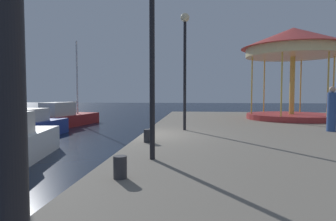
{
  "coord_description": "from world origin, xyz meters",
  "views": [
    {
      "loc": [
        2.03,
        -10.56,
        2.3
      ],
      "look_at": [
        0.5,
        4.84,
        1.39
      ],
      "focal_mm": 31.24,
      "sensor_mm": 36.0,
      "label": 1
    }
  ],
  "objects_px": {
    "lamp_post_far_end": "(185,52)",
    "sailboat_white": "(1,146)",
    "carousel": "(293,51)",
    "sailboat_red": "(67,117)",
    "motorboat_blue": "(29,126)",
    "bollard_north": "(120,167)",
    "bollard_south": "(148,136)",
    "lamp_post_mid_promenade": "(152,28)",
    "person_mid_promenade": "(332,110)"
  },
  "relations": [
    {
      "from": "lamp_post_far_end",
      "to": "sailboat_white",
      "type": "bearing_deg",
      "value": -149.2
    },
    {
      "from": "carousel",
      "to": "sailboat_red",
      "type": "bearing_deg",
      "value": 172.03
    },
    {
      "from": "sailboat_red",
      "to": "lamp_post_far_end",
      "type": "height_order",
      "value": "sailboat_red"
    },
    {
      "from": "motorboat_blue",
      "to": "sailboat_white",
      "type": "bearing_deg",
      "value": -66.07
    },
    {
      "from": "sailboat_white",
      "to": "bollard_north",
      "type": "relative_size",
      "value": 15.88
    },
    {
      "from": "lamp_post_far_end",
      "to": "bollard_north",
      "type": "relative_size",
      "value": 11.81
    },
    {
      "from": "bollard_north",
      "to": "bollard_south",
      "type": "distance_m",
      "value": 3.81
    },
    {
      "from": "sailboat_white",
      "to": "sailboat_red",
      "type": "bearing_deg",
      "value": 104.82
    },
    {
      "from": "motorboat_blue",
      "to": "sailboat_white",
      "type": "relative_size",
      "value": 0.68
    },
    {
      "from": "sailboat_white",
      "to": "lamp_post_mid_promenade",
      "type": "xyz_separation_m",
      "value": [
        5.13,
        -2.02,
        3.11
      ]
    },
    {
      "from": "carousel",
      "to": "person_mid_promenade",
      "type": "distance_m",
      "value": 6.32
    },
    {
      "from": "motorboat_blue",
      "to": "lamp_post_far_end",
      "type": "distance_m",
      "value": 9.34
    },
    {
      "from": "motorboat_blue",
      "to": "bollard_south",
      "type": "distance_m",
      "value": 9.27
    },
    {
      "from": "carousel",
      "to": "bollard_south",
      "type": "height_order",
      "value": "carousel"
    },
    {
      "from": "lamp_post_mid_promenade",
      "to": "person_mid_promenade",
      "type": "relative_size",
      "value": 2.43
    },
    {
      "from": "sailboat_white",
      "to": "sailboat_red",
      "type": "xyz_separation_m",
      "value": [
        -2.93,
        11.09,
        -0.01
      ]
    },
    {
      "from": "person_mid_promenade",
      "to": "bollard_north",
      "type": "bearing_deg",
      "value": -133.08
    },
    {
      "from": "motorboat_blue",
      "to": "sailboat_white",
      "type": "distance_m",
      "value": 6.53
    },
    {
      "from": "bollard_south",
      "to": "sailboat_white",
      "type": "bearing_deg",
      "value": -176.99
    },
    {
      "from": "motorboat_blue",
      "to": "bollard_north",
      "type": "relative_size",
      "value": 10.85
    },
    {
      "from": "motorboat_blue",
      "to": "carousel",
      "type": "bearing_deg",
      "value": 12.19
    },
    {
      "from": "sailboat_red",
      "to": "sailboat_white",
      "type": "bearing_deg",
      "value": -75.18
    },
    {
      "from": "sailboat_red",
      "to": "bollard_south",
      "type": "xyz_separation_m",
      "value": [
        7.57,
        -10.85,
        0.36
      ]
    },
    {
      "from": "sailboat_white",
      "to": "person_mid_promenade",
      "type": "relative_size",
      "value": 3.57
    },
    {
      "from": "bollard_south",
      "to": "person_mid_promenade",
      "type": "distance_m",
      "value": 7.58
    },
    {
      "from": "sailboat_white",
      "to": "carousel",
      "type": "bearing_deg",
      "value": 37.88
    },
    {
      "from": "sailboat_red",
      "to": "person_mid_promenade",
      "type": "distance_m",
      "value": 16.27
    },
    {
      "from": "sailboat_white",
      "to": "bollard_north",
      "type": "height_order",
      "value": "sailboat_white"
    },
    {
      "from": "carousel",
      "to": "lamp_post_far_end",
      "type": "height_order",
      "value": "carousel"
    },
    {
      "from": "bollard_south",
      "to": "bollard_north",
      "type": "bearing_deg",
      "value": -87.64
    },
    {
      "from": "lamp_post_far_end",
      "to": "bollard_north",
      "type": "distance_m",
      "value": 7.59
    },
    {
      "from": "motorboat_blue",
      "to": "sailboat_red",
      "type": "bearing_deg",
      "value": 93.21
    },
    {
      "from": "carousel",
      "to": "lamp_post_mid_promenade",
      "type": "distance_m",
      "value": 12.87
    },
    {
      "from": "motorboat_blue",
      "to": "carousel",
      "type": "xyz_separation_m",
      "value": [
        14.28,
        3.08,
        4.14
      ]
    },
    {
      "from": "motorboat_blue",
      "to": "lamp_post_mid_promenade",
      "type": "relative_size",
      "value": 1.0
    },
    {
      "from": "bollard_south",
      "to": "sailboat_red",
      "type": "bearing_deg",
      "value": 124.93
    },
    {
      "from": "carousel",
      "to": "person_mid_promenade",
      "type": "bearing_deg",
      "value": -92.0
    },
    {
      "from": "sailboat_white",
      "to": "bollard_north",
      "type": "distance_m",
      "value": 5.99
    },
    {
      "from": "motorboat_blue",
      "to": "bollard_north",
      "type": "bearing_deg",
      "value": -52.01
    },
    {
      "from": "sailboat_red",
      "to": "person_mid_promenade",
      "type": "height_order",
      "value": "sailboat_red"
    },
    {
      "from": "bollard_north",
      "to": "bollard_south",
      "type": "xyz_separation_m",
      "value": [
        -0.16,
        3.81,
        0.0
      ]
    },
    {
      "from": "motorboat_blue",
      "to": "lamp_post_mid_promenade",
      "type": "xyz_separation_m",
      "value": [
        7.78,
        -7.98,
        3.19
      ]
    },
    {
      "from": "sailboat_red",
      "to": "bollard_north",
      "type": "height_order",
      "value": "sailboat_red"
    },
    {
      "from": "sailboat_red",
      "to": "bollard_north",
      "type": "xyz_separation_m",
      "value": [
        7.73,
        -14.66,
        0.36
      ]
    },
    {
      "from": "sailboat_red",
      "to": "lamp_post_mid_promenade",
      "type": "relative_size",
      "value": 1.42
    },
    {
      "from": "sailboat_red",
      "to": "bollard_south",
      "type": "relative_size",
      "value": 15.42
    },
    {
      "from": "sailboat_red",
      "to": "person_mid_promenade",
      "type": "bearing_deg",
      "value": -27.73
    },
    {
      "from": "sailboat_white",
      "to": "sailboat_red",
      "type": "height_order",
      "value": "sailboat_red"
    },
    {
      "from": "carousel",
      "to": "bollard_south",
      "type": "relative_size",
      "value": 14.68
    },
    {
      "from": "sailboat_white",
      "to": "bollard_south",
      "type": "height_order",
      "value": "sailboat_white"
    }
  ]
}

